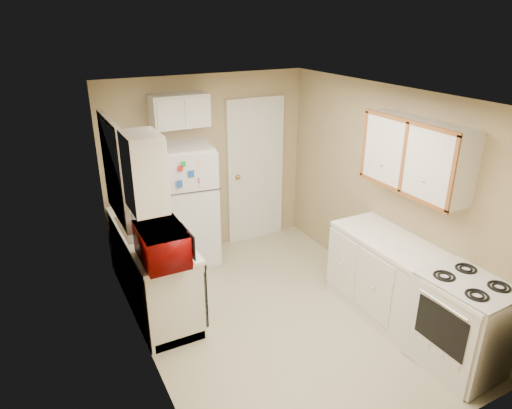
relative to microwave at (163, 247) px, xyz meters
name	(u,v)px	position (x,y,z in m)	size (l,w,h in m)	color
floor	(277,316)	(1.15, -0.20, -1.05)	(3.80, 3.80, 0.00)	beige
ceiling	(281,96)	(1.15, -0.20, 1.35)	(3.80, 3.80, 0.00)	white
wall_left	(140,247)	(-0.25, -0.20, 0.15)	(3.80, 3.80, 0.00)	tan
wall_right	(386,194)	(2.55, -0.20, 0.15)	(3.80, 3.80, 0.00)	tan
wall_back	(208,166)	(1.15, 1.70, 0.15)	(2.80, 2.80, 0.00)	tan
wall_front	(423,321)	(1.15, -2.10, 0.15)	(2.80, 2.80, 0.00)	tan
left_counter	(153,267)	(0.05, 0.70, -0.60)	(0.60, 1.80, 0.90)	silver
dishwasher	(196,283)	(0.34, 0.10, -0.56)	(0.03, 0.58, 0.72)	black
sink	(146,229)	(0.05, 0.85, -0.19)	(0.54, 0.74, 0.16)	gray
microwave	(163,247)	(0.00, 0.00, 0.00)	(0.34, 0.61, 0.41)	#980806
soap_bottle	(136,211)	(0.00, 1.07, -0.05)	(0.08, 0.08, 0.18)	white
window_blinds	(115,169)	(-0.21, 0.85, 0.55)	(0.10, 0.98, 1.08)	silver
upper_cabinet_left	(144,172)	(-0.10, 0.02, 0.75)	(0.30, 0.45, 0.70)	silver
refrigerator	(187,206)	(0.72, 1.40, -0.25)	(0.66, 0.64, 1.61)	silver
cabinet_over_fridge	(179,111)	(0.75, 1.55, 0.95)	(0.70, 0.30, 0.40)	silver
interior_door	(256,172)	(1.85, 1.66, -0.03)	(0.86, 0.06, 2.08)	silver
right_counter	(409,292)	(2.25, -1.00, -0.60)	(0.60, 2.00, 0.90)	silver
stove	(462,324)	(2.27, -1.63, -0.59)	(0.62, 0.76, 0.92)	silver
upper_cabinet_right	(416,156)	(2.40, -0.70, 0.75)	(0.30, 1.20, 0.70)	silver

